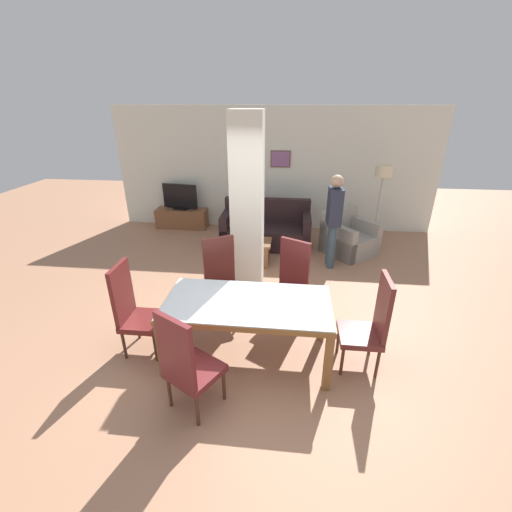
{
  "coord_description": "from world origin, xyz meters",
  "views": [
    {
      "loc": [
        0.44,
        -3.21,
        2.83
      ],
      "look_at": [
        0.0,
        0.89,
        0.92
      ],
      "focal_mm": 24.0,
      "sensor_mm": 36.0,
      "label": 1
    }
  ],
  "objects": [
    {
      "name": "dining_chair_far_right",
      "position": [
        0.47,
        0.86,
        0.58
      ],
      "size": [
        0.62,
        0.62,
        1.15
      ],
      "rotation": [
        0.0,
        0.0,
        2.64
      ],
      "color": "#5B201F",
      "rests_on": "ground_plane"
    },
    {
      "name": "tv_screen",
      "position": [
        -2.14,
        4.32,
        0.74
      ],
      "size": [
        0.83,
        0.25,
        0.59
      ],
      "rotation": [
        0.0,
        0.0,
        2.99
      ],
      "color": "black",
      "rests_on": "tv_stand"
    },
    {
      "name": "armchair",
      "position": [
        1.59,
        3.24,
        0.29
      ],
      "size": [
        1.19,
        1.19,
        0.84
      ],
      "rotation": [
        0.0,
        0.0,
        3.84
      ],
      "color": "#9C978C",
      "rests_on": "ground_plane"
    },
    {
      "name": "sofa",
      "position": [
        -0.06,
        3.51,
        0.31
      ],
      "size": [
        1.81,
        0.89,
        0.91
      ],
      "rotation": [
        0.0,
        0.0,
        3.14
      ],
      "color": "black",
      "rests_on": "ground_plane"
    },
    {
      "name": "standing_person",
      "position": [
        1.18,
        2.6,
        0.96
      ],
      "size": [
        0.24,
        0.39,
        1.67
      ],
      "rotation": [
        0.0,
        0.0,
        -4.66
      ],
      "color": "#354A57",
      "rests_on": "ground_plane"
    },
    {
      "name": "floor_lamp",
      "position": [
        2.23,
        3.88,
        1.36
      ],
      "size": [
        0.33,
        0.33,
        1.62
      ],
      "color": "#B7B7BC",
      "rests_on": "ground_plane"
    },
    {
      "name": "ground_plane",
      "position": [
        0.0,
        0.0,
        0.0
      ],
      "size": [
        18.0,
        18.0,
        0.0
      ],
      "primitive_type": "plane",
      "color": "#A77658"
    },
    {
      "name": "back_wall",
      "position": [
        0.0,
        4.6,
        1.35
      ],
      "size": [
        7.2,
        0.09,
        2.7
      ],
      "color": "silver",
      "rests_on": "ground_plane"
    },
    {
      "name": "dining_table",
      "position": [
        0.0,
        0.0,
        0.62
      ],
      "size": [
        1.87,
        0.93,
        0.77
      ],
      "color": "brown",
      "rests_on": "ground_plane"
    },
    {
      "name": "coffee_table",
      "position": [
        -0.21,
        2.53,
        0.23
      ],
      "size": [
        0.62,
        0.5,
        0.45
      ],
      "color": "brown",
      "rests_on": "ground_plane"
    },
    {
      "name": "dining_chair_near_left",
      "position": [
        -0.47,
        -0.82,
        0.58
      ],
      "size": [
        0.63,
        0.63,
        1.15
      ],
      "rotation": [
        0.0,
        0.0,
        -0.52
      ],
      "color": "maroon",
      "rests_on": "ground_plane"
    },
    {
      "name": "dining_chair_head_right",
      "position": [
        1.36,
        0.0,
        0.58
      ],
      "size": [
        0.46,
        0.46,
        1.15
      ],
      "rotation": [
        0.0,
        0.0,
        1.57
      ],
      "color": "#592422",
      "rests_on": "ground_plane"
    },
    {
      "name": "dining_chair_far_left",
      "position": [
        -0.47,
        0.85,
        0.58
      ],
      "size": [
        0.63,
        0.63,
        1.15
      ],
      "rotation": [
        0.0,
        0.0,
        -2.64
      ],
      "color": "#592420",
      "rests_on": "ground_plane"
    },
    {
      "name": "divider_pillar",
      "position": [
        -0.21,
        1.61,
        1.35
      ],
      "size": [
        0.47,
        0.4,
        2.7
      ],
      "color": "silver",
      "rests_on": "ground_plane"
    },
    {
      "name": "tv_stand",
      "position": [
        -2.14,
        4.32,
        0.22
      ],
      "size": [
        1.19,
        0.4,
        0.45
      ],
      "color": "brown",
      "rests_on": "ground_plane"
    },
    {
      "name": "bottle",
      "position": [
        -0.15,
        2.55,
        0.54
      ],
      "size": [
        0.07,
        0.07,
        0.23
      ],
      "color": "#B2B7BC",
      "rests_on": "coffee_table"
    },
    {
      "name": "dining_chair_head_left",
      "position": [
        -1.35,
        0.0,
        0.58
      ],
      "size": [
        0.46,
        0.46,
        1.15
      ],
      "rotation": [
        0.0,
        0.0,
        -1.57
      ],
      "color": "maroon",
      "rests_on": "ground_plane"
    }
  ]
}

